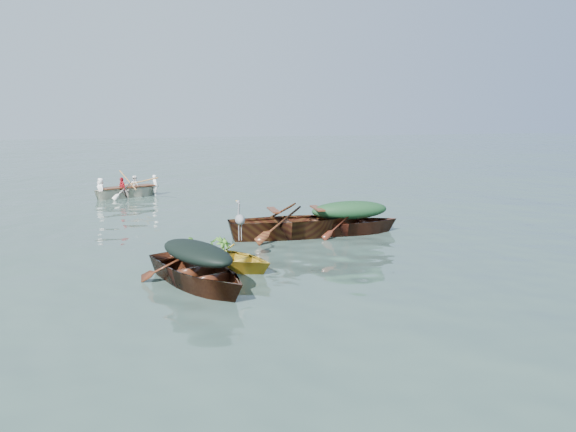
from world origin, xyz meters
name	(u,v)px	position (x,y,z in m)	size (l,w,h in m)	color
ground	(307,269)	(0.00, 0.00, 0.00)	(140.00, 140.00, 0.00)	#344A42
yellow_dinghy	(227,268)	(-1.65, 0.67, 0.00)	(1.28, 2.95, 0.78)	gold
dark_covered_boat	(198,286)	(-2.47, -0.52, 0.00)	(1.49, 4.01, 1.02)	#462410
green_tarp_boat	(349,234)	(2.36, 3.13, 0.00)	(1.27, 4.08, 0.93)	#441B10
open_wooden_boat	(296,237)	(0.78, 3.19, 0.00)	(1.60, 5.13, 1.25)	#512D14
rowed_boat	(129,197)	(-3.39, 12.40, 0.00)	(1.14, 3.81, 0.88)	white
dark_tarp_cover	(197,252)	(-2.47, -0.52, 0.71)	(0.82, 2.20, 0.40)	black
green_tarp_cover	(350,209)	(2.36, 3.13, 0.73)	(0.70, 2.24, 0.52)	#193F23
thwart_benches	(296,214)	(0.78, 3.19, 0.64)	(0.96, 2.57, 0.04)	#4B2111
heron	(240,226)	(-1.26, 1.05, 0.85)	(0.28, 0.40, 0.92)	gray
dinghy_weeds	(208,234)	(-1.98, 1.11, 0.69)	(0.70, 0.90, 0.60)	#31631A
rowers	(128,177)	(-3.39, 12.40, 0.82)	(1.03, 2.66, 0.76)	white
oars	(129,186)	(-3.39, 12.40, 0.47)	(2.60, 0.60, 0.06)	olive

